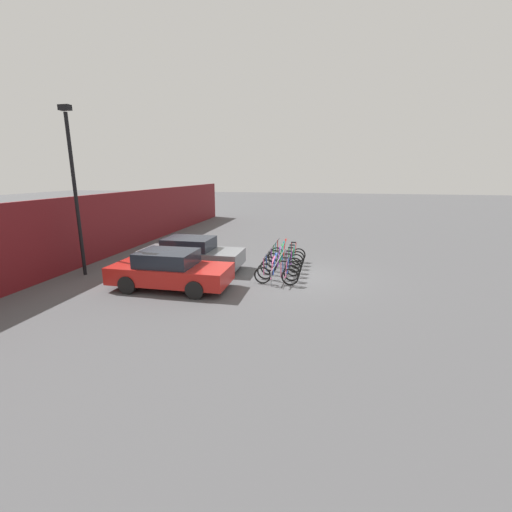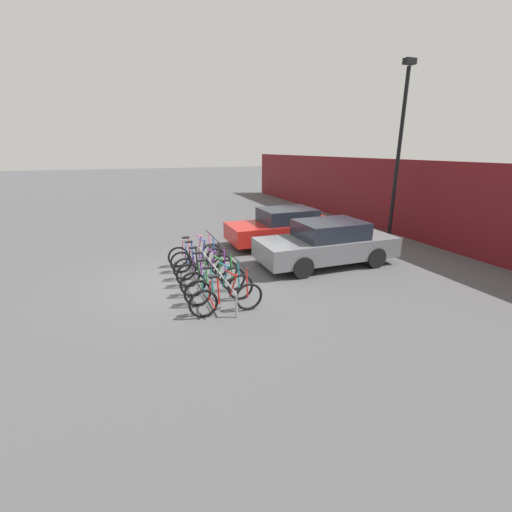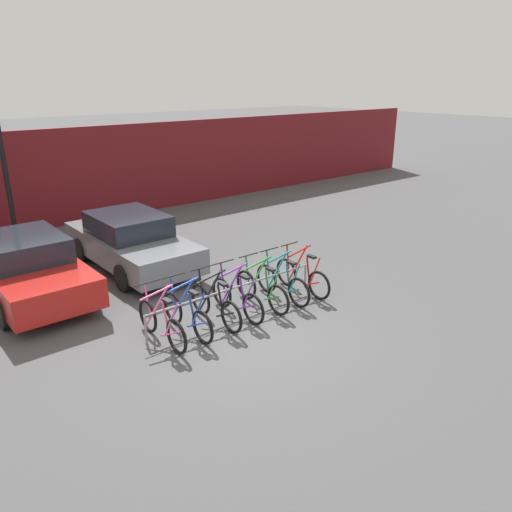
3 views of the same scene
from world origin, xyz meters
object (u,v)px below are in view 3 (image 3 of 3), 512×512
Objects in this scene: bike_rack at (235,290)px; bicycle_pink at (161,323)px; bicycle_black at (215,306)px; bicycle_purple at (237,298)px; car_red at (27,267)px; bicycle_blue at (187,315)px; car_grey at (131,241)px; bicycle_red at (302,276)px; bicycle_green at (262,290)px; bicycle_teal at (282,283)px.

bicycle_pink reaches higher than bike_rack.
bicycle_black and bicycle_purple have the same top height.
bicycle_black is 0.40× the size of car_red.
car_grey reaches higher than bicycle_blue.
car_red is at bearing 131.29° from bicycle_purple.
car_red reaches higher than bicycle_red.
bicycle_green is 0.59m from bicycle_teal.
bicycle_green is at bearing 178.92° from bicycle_teal.
bicycle_blue is 1.00× the size of bicycle_black.
bicycle_pink is 1.00× the size of bicycle_purple.
bicycle_pink is 1.00× the size of bicycle_teal.
bike_rack is at bearing 6.08° from bicycle_pink.
bike_rack is 3.83m from car_grey.
bike_rack is 2.43× the size of bicycle_purple.
bicycle_green is 5.20m from car_red.
bicycle_red is (2.40, 0.00, 0.00)m from bicycle_black.
bicycle_teal is at bearing 1.37° from bicycle_pink.
bicycle_blue is at bearing 1.37° from bicycle_pink.
bike_rack is 4.68m from car_red.
bicycle_blue is at bearing -177.65° from bicycle_green.
bicycle_teal is (1.79, 0.00, 0.00)m from bicycle_black.
car_grey reaches higher than bicycle_pink.
bike_rack is 1.81m from bicycle_pink.
car_grey reaches higher than bicycle_red.
bicycle_purple and bicycle_red have the same top height.
bicycle_teal is (1.19, -0.15, -0.11)m from bike_rack.
car_red is at bearing 109.67° from bicycle_pink.
bicycle_red is (1.20, 0.00, 0.00)m from bicycle_green.
bicycle_pink is 2.40m from bicycle_green.
car_grey is (2.60, 0.24, 0.00)m from car_red.
bicycle_black is (-0.60, -0.15, -0.11)m from bike_rack.
bicycle_pink is 0.39× the size of car_grey.
bicycle_blue is at bearing 177.30° from bicycle_black.
bicycle_blue reaches higher than bike_rack.
bicycle_teal is at bearing 2.63° from bicycle_purple.
bicycle_blue is 0.40× the size of car_red.
bicycle_teal is (2.44, 0.00, 0.00)m from bicycle_blue.
bicycle_blue is 1.00× the size of bicycle_purple.
car_red and car_grey have the same top height.
car_grey is (-1.03, 3.95, 0.31)m from bicycle_green.
bicycle_black reaches higher than bike_rack.
car_grey is (-2.23, 3.95, 0.31)m from bicycle_red.
car_red reaches higher than bicycle_purple.
bicycle_purple is 1.00× the size of bicycle_green.
car_red is 0.98× the size of car_grey.
bicycle_pink is at bearing -177.65° from bicycle_green.
bicycle_blue and bicycle_teal have the same top height.
bicycle_pink is at bearing -179.66° from bicycle_blue.
bicycle_purple is at bearing -112.38° from bike_rack.
bicycle_green is at bearing 2.63° from bicycle_purple.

